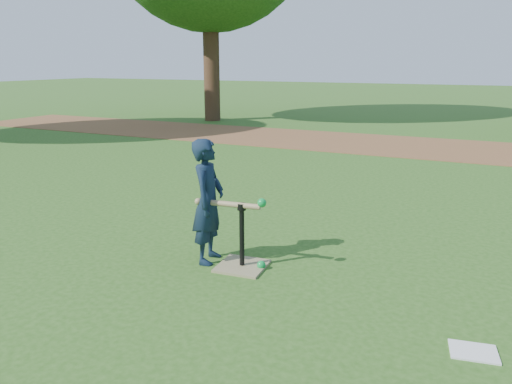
% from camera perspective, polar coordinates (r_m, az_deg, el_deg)
% --- Properties ---
extents(ground, '(80.00, 80.00, 0.00)m').
position_cam_1_polar(ground, '(4.88, -3.41, -7.57)').
color(ground, '#285116').
rests_on(ground, ground).
extents(dirt_strip, '(24.00, 3.00, 0.01)m').
position_cam_1_polar(dirt_strip, '(11.80, 14.50, 5.28)').
color(dirt_strip, brown).
rests_on(dirt_strip, ground).
extents(child, '(0.36, 0.48, 1.18)m').
position_cam_1_polar(child, '(4.66, -5.48, -1.08)').
color(child, '#101F31').
rests_on(child, ground).
extents(wiffle_ball_ground, '(0.08, 0.08, 0.08)m').
position_cam_1_polar(wiffle_ball_ground, '(4.62, 0.61, -8.34)').
color(wiffle_ball_ground, '#0D963A').
rests_on(wiffle_ball_ground, ground).
extents(clipboard, '(0.33, 0.28, 0.01)m').
position_cam_1_polar(clipboard, '(3.72, 23.61, -16.38)').
color(clipboard, white).
rests_on(clipboard, ground).
extents(batting_tee, '(0.47, 0.47, 0.61)m').
position_cam_1_polar(batting_tee, '(4.64, -1.61, -7.32)').
color(batting_tee, '#8E835A').
rests_on(batting_tee, ground).
extents(swing_action, '(0.71, 0.13, 0.13)m').
position_cam_1_polar(swing_action, '(4.49, -2.74, -1.33)').
color(swing_action, tan).
rests_on(swing_action, ground).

